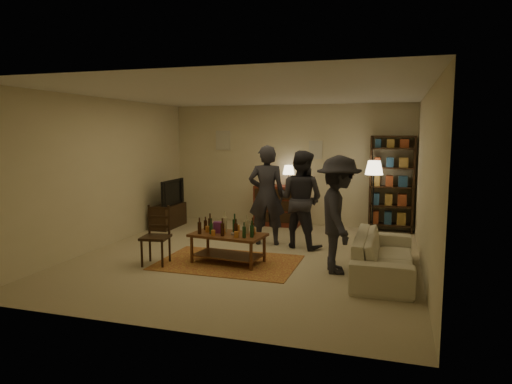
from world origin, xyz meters
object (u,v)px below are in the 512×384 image
at_px(dining_chair, 157,233).
at_px(bookshelf, 392,183).
at_px(dresser, 278,204).
at_px(sofa, 384,255).
at_px(tv_stand, 169,210).
at_px(person_right, 301,199).
at_px(person_by_sofa, 338,215).
at_px(coffee_table, 228,237).
at_px(floor_lamp, 374,173).
at_px(person_left, 267,195).

xyz_separation_m(dining_chair, bookshelf, (3.51, 3.60, 0.54)).
xyz_separation_m(dresser, sofa, (2.39, -3.11, -0.17)).
relative_size(dining_chair, bookshelf, 0.47).
xyz_separation_m(dining_chair, tv_stand, (-1.18, 2.62, -0.11)).
bearing_deg(bookshelf, person_right, -129.48).
xyz_separation_m(tv_stand, person_by_sofa, (3.98, -2.22, 0.49)).
relative_size(coffee_table, tv_stand, 1.16).
relative_size(bookshelf, person_by_sofa, 1.15).
height_order(tv_stand, sofa, tv_stand).
bearing_deg(sofa, person_right, 48.85).
xyz_separation_m(coffee_table, floor_lamp, (2.10, 2.81, 0.85)).
height_order(dresser, sofa, dresser).
bearing_deg(tv_stand, sofa, -25.34).
bearing_deg(person_right, dresser, -44.69).
relative_size(person_left, person_by_sofa, 1.06).
xyz_separation_m(tv_stand, person_left, (2.49, -0.86, 0.54)).
distance_m(dining_chair, person_by_sofa, 2.85).
relative_size(tv_stand, person_right, 0.60).
xyz_separation_m(dresser, person_right, (0.90, -1.81, 0.41)).
xyz_separation_m(tv_stand, sofa, (4.64, -2.20, -0.08)).
xyz_separation_m(dining_chair, sofa, (3.46, 0.42, -0.19)).
bearing_deg(person_right, person_by_sofa, 140.90).
bearing_deg(floor_lamp, bookshelf, 50.12).
height_order(floor_lamp, person_right, person_right).
bearing_deg(person_left, person_right, 165.62).
bearing_deg(bookshelf, sofa, -90.82).
bearing_deg(floor_lamp, dining_chair, -134.79).
bearing_deg(tv_stand, dresser, 22.07).
height_order(dining_chair, bookshelf, bookshelf).
height_order(tv_stand, dresser, dresser).
xyz_separation_m(person_right, person_by_sofa, (0.83, -1.33, -0.01)).
relative_size(dining_chair, sofa, 0.45).
bearing_deg(person_by_sofa, sofa, -101.44).
relative_size(tv_stand, sofa, 0.51).
xyz_separation_m(tv_stand, person_right, (3.15, -0.89, 0.50)).
bearing_deg(dresser, coffee_table, -90.17).
distance_m(tv_stand, bookshelf, 4.84).
bearing_deg(coffee_table, person_left, 79.80).
bearing_deg(floor_lamp, sofa, -83.82).
bearing_deg(sofa, dresser, 37.54).
bearing_deg(bookshelf, tv_stand, -168.20).
height_order(dining_chair, floor_lamp, floor_lamp).
height_order(dining_chair, sofa, dining_chair).
xyz_separation_m(bookshelf, person_right, (-1.54, -1.87, -0.15)).
relative_size(sofa, person_right, 1.18).
relative_size(floor_lamp, sofa, 0.73).
bearing_deg(person_left, sofa, 136.54).
xyz_separation_m(coffee_table, dining_chair, (-1.06, -0.37, 0.08)).
relative_size(coffee_table, bookshelf, 0.61).
relative_size(dresser, sofa, 0.65).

